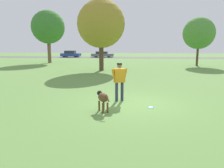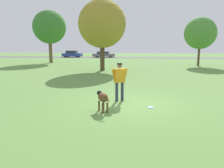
{
  "view_description": "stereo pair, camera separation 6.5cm",
  "coord_description": "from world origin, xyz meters",
  "px_view_note": "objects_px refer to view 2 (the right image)",
  "views": [
    {
      "loc": [
        0.11,
        -8.96,
        2.42
      ],
      "look_at": [
        -0.75,
        -0.44,
        0.9
      ],
      "focal_mm": 35.0,
      "sensor_mm": 36.0,
      "label": 1
    },
    {
      "loc": [
        0.18,
        -8.96,
        2.42
      ],
      "look_at": [
        -0.75,
        -0.44,
        0.9
      ],
      "focal_mm": 35.0,
      "sensor_mm": 36.0,
      "label": 2
    }
  ],
  "objects_px": {
    "person": "(120,79)",
    "frisbee": "(151,107)",
    "dog": "(103,98)",
    "tree_far_left": "(49,27)",
    "parked_car_blue": "(72,54)",
    "tree_mid_center": "(102,24)",
    "parked_car_grey": "(104,54)",
    "tree_far_right": "(200,33)"
  },
  "relations": [
    {
      "from": "person",
      "to": "frisbee",
      "type": "height_order",
      "value": "person"
    },
    {
      "from": "dog",
      "to": "tree_far_left",
      "type": "distance_m",
      "value": 24.67
    },
    {
      "from": "person",
      "to": "dog",
      "type": "bearing_deg",
      "value": -132.16
    },
    {
      "from": "tree_far_left",
      "to": "parked_car_blue",
      "type": "relative_size",
      "value": 1.79
    },
    {
      "from": "tree_mid_center",
      "to": "parked_car_blue",
      "type": "distance_m",
      "value": 25.47
    },
    {
      "from": "tree_far_left",
      "to": "parked_car_grey",
      "type": "bearing_deg",
      "value": 70.08
    },
    {
      "from": "dog",
      "to": "frisbee",
      "type": "xyz_separation_m",
      "value": [
        1.81,
        0.68,
        -0.51
      ]
    },
    {
      "from": "person",
      "to": "tree_far_left",
      "type": "relative_size",
      "value": 0.24
    },
    {
      "from": "person",
      "to": "tree_mid_center",
      "type": "xyz_separation_m",
      "value": [
        -2.53,
        11.6,
        3.39
      ]
    },
    {
      "from": "person",
      "to": "frisbee",
      "type": "bearing_deg",
      "value": -59.86
    },
    {
      "from": "tree_far_left",
      "to": "tree_far_right",
      "type": "relative_size",
      "value": 1.27
    },
    {
      "from": "person",
      "to": "frisbee",
      "type": "xyz_separation_m",
      "value": [
        1.31,
        -0.92,
        -0.99
      ]
    },
    {
      "from": "dog",
      "to": "parked_car_grey",
      "type": "xyz_separation_m",
      "value": [
        -5.31,
        36.53,
        0.08
      ]
    },
    {
      "from": "tree_far_left",
      "to": "tree_mid_center",
      "type": "relative_size",
      "value": 1.07
    },
    {
      "from": "tree_far_left",
      "to": "tree_mid_center",
      "type": "bearing_deg",
      "value": -45.08
    },
    {
      "from": "tree_mid_center",
      "to": "tree_far_right",
      "type": "bearing_deg",
      "value": 29.11
    },
    {
      "from": "dog",
      "to": "tree_far_right",
      "type": "relative_size",
      "value": 0.16
    },
    {
      "from": "tree_mid_center",
      "to": "parked_car_grey",
      "type": "bearing_deg",
      "value": 98.01
    },
    {
      "from": "tree_mid_center",
      "to": "tree_far_left",
      "type": "bearing_deg",
      "value": 134.92
    },
    {
      "from": "tree_far_left",
      "to": "parked_car_grey",
      "type": "relative_size",
      "value": 1.58
    },
    {
      "from": "dog",
      "to": "parked_car_blue",
      "type": "bearing_deg",
      "value": -13.48
    },
    {
      "from": "person",
      "to": "parked_car_grey",
      "type": "height_order",
      "value": "person"
    },
    {
      "from": "person",
      "to": "tree_far_left",
      "type": "xyz_separation_m",
      "value": [
        -11.14,
        20.23,
        3.85
      ]
    },
    {
      "from": "tree_mid_center",
      "to": "person",
      "type": "bearing_deg",
      "value": -77.68
    },
    {
      "from": "tree_mid_center",
      "to": "parked_car_grey",
      "type": "xyz_separation_m",
      "value": [
        -3.28,
        23.32,
        -3.8
      ]
    },
    {
      "from": "tree_far_left",
      "to": "parked_car_blue",
      "type": "height_order",
      "value": "tree_far_left"
    },
    {
      "from": "tree_far_left",
      "to": "parked_car_blue",
      "type": "bearing_deg",
      "value": 94.95
    },
    {
      "from": "parked_car_blue",
      "to": "parked_car_grey",
      "type": "height_order",
      "value": "parked_car_blue"
    },
    {
      "from": "tree_far_left",
      "to": "parked_car_blue",
      "type": "xyz_separation_m",
      "value": [
        -1.26,
        14.56,
        -4.2
      ]
    },
    {
      "from": "parked_car_blue",
      "to": "person",
      "type": "bearing_deg",
      "value": -68.41
    },
    {
      "from": "person",
      "to": "parked_car_blue",
      "type": "bearing_deg",
      "value": 84.92
    },
    {
      "from": "tree_mid_center",
      "to": "parked_car_blue",
      "type": "relative_size",
      "value": 1.68
    },
    {
      "from": "tree_far_right",
      "to": "parked_car_grey",
      "type": "height_order",
      "value": "tree_far_right"
    },
    {
      "from": "dog",
      "to": "person",
      "type": "bearing_deg",
      "value": -49.04
    },
    {
      "from": "frisbee",
      "to": "dog",
      "type": "bearing_deg",
      "value": -159.29
    },
    {
      "from": "dog",
      "to": "tree_mid_center",
      "type": "height_order",
      "value": "tree_mid_center"
    },
    {
      "from": "parked_car_grey",
      "to": "tree_far_right",
      "type": "bearing_deg",
      "value": -50.72
    },
    {
      "from": "dog",
      "to": "parked_car_blue",
      "type": "xyz_separation_m",
      "value": [
        -11.9,
        36.39,
        0.13
      ]
    },
    {
      "from": "frisbee",
      "to": "tree_mid_center",
      "type": "bearing_deg",
      "value": 107.05
    },
    {
      "from": "parked_car_grey",
      "to": "tree_mid_center",
      "type": "bearing_deg",
      "value": -81.22
    },
    {
      "from": "tree_far_left",
      "to": "dog",
      "type": "bearing_deg",
      "value": -64.03
    },
    {
      "from": "tree_mid_center",
      "to": "parked_car_grey",
      "type": "distance_m",
      "value": 23.85
    }
  ]
}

